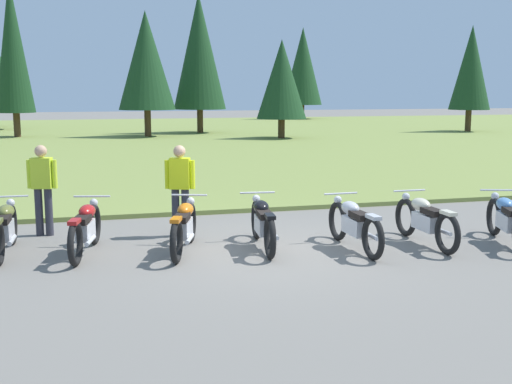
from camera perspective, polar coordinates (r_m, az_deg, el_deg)
ground_plane at (r=10.73m, az=0.82°, el=-5.24°), size 140.00×140.00×0.00m
grass_moorland at (r=35.49m, az=-10.26°, el=4.77°), size 80.00×44.00×0.10m
forest_treeline at (r=41.62m, az=-12.50°, el=11.33°), size 41.71×28.14×8.90m
motorcycle_olive at (r=11.18m, az=-21.43°, el=-3.00°), size 0.62×2.10×0.88m
motorcycle_red at (r=10.77m, az=-14.95°, el=-3.11°), size 0.71×2.07×0.88m
motorcycle_orange at (r=10.61m, az=-6.42°, el=-3.03°), size 0.86×2.03×0.88m
motorcycle_black at (r=10.81m, az=0.61°, el=-2.76°), size 0.62×2.10×0.88m
motorcycle_silver at (r=10.85m, az=8.74°, el=-2.81°), size 0.62×2.10×0.88m
motorcycle_cream at (r=11.43m, az=14.85°, el=-2.41°), size 0.62×2.10×0.88m
motorcycle_sky_blue at (r=11.91m, az=21.48°, el=-2.29°), size 0.85×2.03×0.88m
rider_in_hivis_vest at (r=12.29m, az=-18.49°, el=0.63°), size 0.54×0.30×1.67m
rider_near_row_end at (r=11.69m, az=-6.79°, el=0.63°), size 0.53×0.32×1.67m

